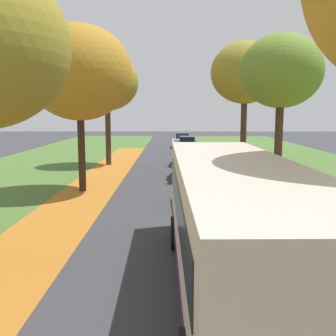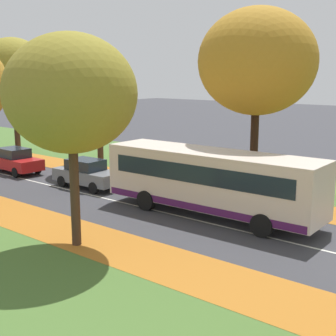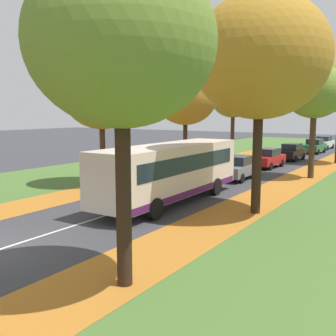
{
  "view_description": "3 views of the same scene",
  "coord_description": "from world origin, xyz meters",
  "px_view_note": "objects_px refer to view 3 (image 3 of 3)",
  "views": [
    {
      "loc": [
        -0.4,
        0.99,
        4.05
      ],
      "look_at": [
        -0.48,
        15.02,
        2.01
      ],
      "focal_mm": 42.0,
      "sensor_mm": 36.0,
      "label": 1
    },
    {
      "loc": [
        -16.27,
        -2.14,
        6.4
      ],
      "look_at": [
        0.47,
        11.45,
        2.04
      ],
      "focal_mm": 50.0,
      "sensor_mm": 36.0,
      "label": 2
    },
    {
      "loc": [
        11.79,
        -7.29,
        4.59
      ],
      "look_at": [
        0.28,
        10.22,
        1.63
      ],
      "focal_mm": 42.0,
      "sensor_mm": 36.0,
      "label": 3
    }
  ],
  "objects_px": {
    "tree_right_mid": "(315,92)",
    "tree_left_mid": "(185,96)",
    "bus": "(171,170)",
    "tree_right_near": "(260,57)",
    "car_grey_lead": "(238,168)",
    "tree_left_near": "(101,95)",
    "car_black_third_in_line": "(291,152)",
    "car_red_following": "(267,158)",
    "car_white_trailing": "(324,143)",
    "car_green_fourth_in_line": "(314,146)",
    "tree_right_nearest": "(121,43)",
    "tree_left_far": "(233,97)"
  },
  "relations": [
    {
      "from": "tree_left_near",
      "to": "tree_right_mid",
      "type": "xyz_separation_m",
      "value": [
        10.51,
        9.96,
        0.32
      ]
    },
    {
      "from": "tree_left_near",
      "to": "car_red_following",
      "type": "distance_m",
      "value": 15.56
    },
    {
      "from": "bus",
      "to": "car_red_following",
      "type": "relative_size",
      "value": 2.45
    },
    {
      "from": "car_white_trailing",
      "to": "car_black_third_in_line",
      "type": "bearing_deg",
      "value": -90.01
    },
    {
      "from": "tree_right_mid",
      "to": "car_white_trailing",
      "type": "height_order",
      "value": "tree_right_mid"
    },
    {
      "from": "tree_left_near",
      "to": "car_black_third_in_line",
      "type": "relative_size",
      "value": 1.85
    },
    {
      "from": "tree_left_near",
      "to": "car_grey_lead",
      "type": "xyz_separation_m",
      "value": [
        6.41,
        6.66,
        -4.88
      ]
    },
    {
      "from": "tree_right_near",
      "to": "car_green_fourth_in_line",
      "type": "bearing_deg",
      "value": 98.15
    },
    {
      "from": "car_red_following",
      "to": "tree_right_near",
      "type": "bearing_deg",
      "value": -72.72
    },
    {
      "from": "tree_left_near",
      "to": "car_green_fourth_in_line",
      "type": "distance_m",
      "value": 29.06
    },
    {
      "from": "tree_right_mid",
      "to": "bus",
      "type": "distance_m",
      "value": 13.23
    },
    {
      "from": "tree_left_mid",
      "to": "car_grey_lead",
      "type": "relative_size",
      "value": 1.94
    },
    {
      "from": "car_white_trailing",
      "to": "car_red_following",
      "type": "bearing_deg",
      "value": -90.49
    },
    {
      "from": "bus",
      "to": "car_red_following",
      "type": "distance_m",
      "value": 15.3
    },
    {
      "from": "tree_left_far",
      "to": "tree_left_mid",
      "type": "bearing_deg",
      "value": -88.8
    },
    {
      "from": "car_grey_lead",
      "to": "car_red_following",
      "type": "distance_m",
      "value": 6.78
    },
    {
      "from": "tree_left_far",
      "to": "car_white_trailing",
      "type": "bearing_deg",
      "value": 67.45
    },
    {
      "from": "car_green_fourth_in_line",
      "to": "car_red_following",
      "type": "bearing_deg",
      "value": -91.77
    },
    {
      "from": "tree_left_mid",
      "to": "car_grey_lead",
      "type": "height_order",
      "value": "tree_left_mid"
    },
    {
      "from": "tree_left_far",
      "to": "car_red_following",
      "type": "bearing_deg",
      "value": -45.31
    },
    {
      "from": "car_red_following",
      "to": "tree_left_mid",
      "type": "bearing_deg",
      "value": -144.99
    },
    {
      "from": "tree_right_mid",
      "to": "car_red_following",
      "type": "height_order",
      "value": "tree_right_mid"
    },
    {
      "from": "car_grey_lead",
      "to": "car_red_following",
      "type": "xyz_separation_m",
      "value": [
        -0.25,
        6.77,
        0.0
      ]
    },
    {
      "from": "tree_left_near",
      "to": "tree_left_far",
      "type": "xyz_separation_m",
      "value": [
        0.27,
        19.39,
        0.46
      ]
    },
    {
      "from": "tree_right_near",
      "to": "car_grey_lead",
      "type": "xyz_separation_m",
      "value": [
        -4.41,
        8.21,
        -6.17
      ]
    },
    {
      "from": "tree_left_far",
      "to": "tree_right_nearest",
      "type": "relative_size",
      "value": 0.98
    },
    {
      "from": "car_red_following",
      "to": "car_grey_lead",
      "type": "bearing_deg",
      "value": -87.85
    },
    {
      "from": "tree_right_mid",
      "to": "bus",
      "type": "relative_size",
      "value": 0.76
    },
    {
      "from": "tree_right_nearest",
      "to": "car_red_following",
      "type": "height_order",
      "value": "tree_right_nearest"
    },
    {
      "from": "car_green_fourth_in_line",
      "to": "tree_right_near",
      "type": "bearing_deg",
      "value": -81.85
    },
    {
      "from": "tree_left_far",
      "to": "car_green_fourth_in_line",
      "type": "xyz_separation_m",
      "value": [
        6.33,
        8.49,
        -5.34
      ]
    },
    {
      "from": "tree_left_near",
      "to": "bus",
      "type": "xyz_separation_m",
      "value": [
        6.36,
        -1.84,
        -3.99
      ]
    },
    {
      "from": "tree_right_near",
      "to": "tree_left_far",
      "type": "bearing_deg",
      "value": 116.74
    },
    {
      "from": "car_black_third_in_line",
      "to": "car_white_trailing",
      "type": "height_order",
      "value": "same"
    },
    {
      "from": "tree_right_near",
      "to": "car_grey_lead",
      "type": "distance_m",
      "value": 11.17
    },
    {
      "from": "tree_left_far",
      "to": "tree_right_near",
      "type": "height_order",
      "value": "tree_right_near"
    },
    {
      "from": "tree_left_far",
      "to": "car_grey_lead",
      "type": "height_order",
      "value": "tree_left_far"
    },
    {
      "from": "tree_right_mid",
      "to": "tree_right_near",
      "type": "bearing_deg",
      "value": -88.51
    },
    {
      "from": "car_green_fourth_in_line",
      "to": "car_white_trailing",
      "type": "bearing_deg",
      "value": 92.52
    },
    {
      "from": "tree_right_near",
      "to": "car_white_trailing",
      "type": "bearing_deg",
      "value": 97.19
    },
    {
      "from": "tree_right_near",
      "to": "car_red_following",
      "type": "bearing_deg",
      "value": 107.28
    },
    {
      "from": "tree_left_near",
      "to": "car_red_following",
      "type": "xyz_separation_m",
      "value": [
        6.15,
        13.44,
        -4.88
      ]
    },
    {
      "from": "tree_left_far",
      "to": "tree_right_near",
      "type": "relative_size",
      "value": 0.85
    },
    {
      "from": "car_green_fourth_in_line",
      "to": "car_white_trailing",
      "type": "xyz_separation_m",
      "value": [
        -0.27,
        6.11,
        0.0
      ]
    },
    {
      "from": "tree_right_nearest",
      "to": "car_grey_lead",
      "type": "xyz_separation_m",
      "value": [
        -4.25,
        17.41,
        -5.48
      ]
    },
    {
      "from": "bus",
      "to": "car_grey_lead",
      "type": "relative_size",
      "value": 2.46
    },
    {
      "from": "tree_right_mid",
      "to": "bus",
      "type": "bearing_deg",
      "value": -109.41
    },
    {
      "from": "tree_left_near",
      "to": "car_black_third_in_line",
      "type": "xyz_separation_m",
      "value": [
        6.33,
        19.8,
        -4.88
      ]
    },
    {
      "from": "tree_right_mid",
      "to": "tree_left_mid",
      "type": "bearing_deg",
      "value": -177.14
    },
    {
      "from": "tree_right_nearest",
      "to": "car_grey_lead",
      "type": "distance_m",
      "value": 18.74
    }
  ]
}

